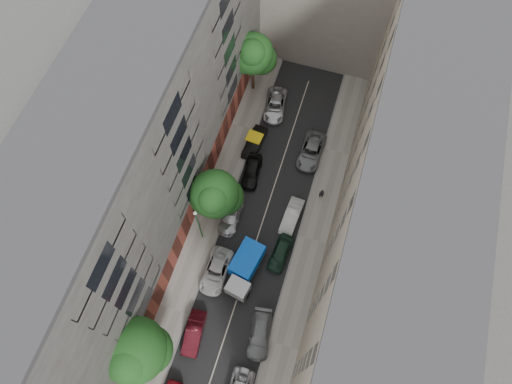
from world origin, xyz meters
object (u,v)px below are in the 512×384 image
at_px(pedestrian, 322,194).
at_px(lamp_post, 198,223).
at_px(tarp_truck, 245,268).
at_px(car_left_1, 194,333).
at_px(car_right_1, 260,335).
at_px(tree_mid, 216,196).
at_px(car_left_6, 275,105).
at_px(car_left_3, 231,216).
at_px(car_left_2, 216,271).
at_px(tree_near, 135,352).
at_px(car_left_4, 252,171).
at_px(car_right_4, 311,151).
at_px(tree_far, 253,56).
at_px(car_left_5, 255,142).
at_px(car_right_2, 280,253).
at_px(car_right_3, 292,216).

bearing_deg(pedestrian, lamp_post, 27.85).
xyz_separation_m(tarp_truck, lamp_post, (-5.35, 2.24, 2.80)).
distance_m(car_left_1, car_right_1, 6.19).
bearing_deg(tarp_truck, tree_mid, 142.24).
bearing_deg(car_left_6, lamp_post, -106.71).
relative_size(car_left_3, lamp_post, 0.70).
relative_size(car_left_2, tree_near, 0.62).
distance_m(car_left_2, tree_near, 11.08).
distance_m(car_right_1, lamp_post, 12.05).
relative_size(car_left_4, car_right_4, 0.85).
distance_m(tarp_truck, pedestrian, 11.63).
bearing_deg(car_left_2, car_right_1, -37.06).
distance_m(car_left_3, lamp_post, 5.10).
xyz_separation_m(car_left_1, tree_far, (-3.29, 29.08, 5.26)).
distance_m(car_right_1, pedestrian, 15.91).
xyz_separation_m(car_left_5, car_right_4, (6.40, 0.80, -0.00)).
distance_m(car_right_2, pedestrian, 7.95).
height_order(car_right_4, lamp_post, lamp_post).
relative_size(tarp_truck, car_left_5, 1.34).
distance_m(tree_near, tree_mid, 15.64).
height_order(car_left_2, car_left_5, car_left_5).
bearing_deg(car_left_6, tree_far, 141.10).
xyz_separation_m(car_left_3, car_right_2, (6.06, -2.40, 0.03)).
distance_m(tarp_truck, car_right_3, 7.59).
relative_size(car_left_5, pedestrian, 2.83).
bearing_deg(tree_mid, car_left_3, 2.13).
bearing_deg(tree_mid, tree_near, -95.55).
bearing_deg(car_left_5, pedestrian, -19.26).
distance_m(car_left_5, car_right_2, 13.25).
distance_m(car_right_4, tree_far, 12.33).
bearing_deg(car_right_2, car_left_1, -114.20).
bearing_deg(car_right_3, lamp_post, -146.13).
distance_m(car_right_3, car_right_4, 8.20).
distance_m(car_left_4, tree_mid, 7.26).
bearing_deg(car_right_2, pedestrian, 77.91).
xyz_separation_m(tarp_truck, car_left_2, (-2.70, -0.93, -0.72)).
bearing_deg(pedestrian, car_left_3, 22.06).
relative_size(car_left_4, car_right_3, 1.04).
relative_size(tarp_truck, tree_far, 0.69).
relative_size(car_right_2, tree_far, 0.49).
relative_size(tarp_truck, car_right_1, 1.24).
relative_size(car_left_5, lamp_post, 0.67).
bearing_deg(car_left_4, car_right_2, -60.22).
bearing_deg(pedestrian, car_right_4, -73.41).
bearing_deg(car_left_5, car_left_6, 87.23).
relative_size(car_left_4, car_left_5, 1.00).
height_order(car_left_1, lamp_post, lamp_post).
bearing_deg(car_left_6, car_left_3, -99.96).
height_order(car_left_6, tree_near, tree_near).
height_order(car_left_4, car_left_5, car_left_4).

